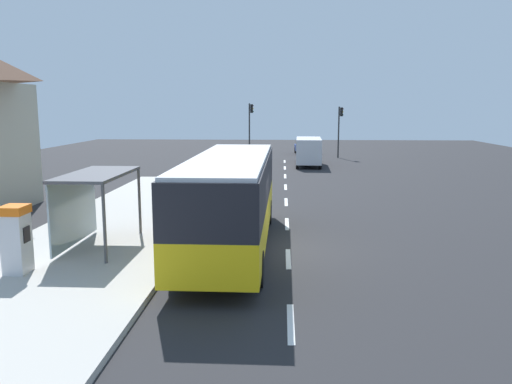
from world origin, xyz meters
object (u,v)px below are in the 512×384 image
(ticket_machine, at_px, (16,239))
(recycling_bin_red, at_px, (175,214))
(white_van, at_px, (309,150))
(traffic_light_near_side, at_px, (340,124))
(traffic_light_far_side, at_px, (250,122))
(sedan_far, at_px, (308,154))
(bus_shelter, at_px, (89,190))
(recycling_bin_blue, at_px, (171,217))
(recycling_bin_orange, at_px, (167,221))
(sedan_near, at_px, (304,146))
(bus, at_px, (231,196))

(ticket_machine, xyz_separation_m, recycling_bin_red, (3.23, 6.10, -0.52))
(white_van, bearing_deg, traffic_light_near_side, 65.36)
(ticket_machine, relative_size, traffic_light_far_side, 0.37)
(white_van, bearing_deg, traffic_light_far_side, 123.55)
(traffic_light_near_side, bearing_deg, recycling_bin_red, -107.98)
(sedan_far, height_order, bus_shelter, bus_shelter)
(recycling_bin_red, relative_size, traffic_light_far_side, 0.18)
(recycling_bin_blue, bearing_deg, traffic_light_near_side, 72.40)
(recycling_bin_red, bearing_deg, traffic_light_far_side, 87.95)
(ticket_machine, height_order, recycling_bin_orange, ticket_machine)
(sedan_near, distance_m, bus_shelter, 37.93)
(sedan_far, distance_m, traffic_light_near_side, 5.98)
(sedan_near, bearing_deg, recycling_bin_red, -100.91)
(sedan_far, bearing_deg, ticket_machine, -107.13)
(sedan_far, relative_size, ticket_machine, 2.28)
(sedan_far, height_order, traffic_light_far_side, traffic_light_far_side)
(sedan_near, bearing_deg, sedan_far, -89.99)
(white_van, height_order, recycling_bin_red, white_van)
(recycling_bin_blue, bearing_deg, sedan_near, 79.30)
(sedan_far, distance_m, traffic_light_far_side, 7.96)
(ticket_machine, relative_size, bus_shelter, 0.48)
(bus, bearing_deg, recycling_bin_red, 132.88)
(recycling_bin_orange, relative_size, bus_shelter, 0.24)
(bus, xyz_separation_m, ticket_machine, (-5.72, -3.42, -0.67))
(bus, height_order, recycling_bin_blue, bus)
(sedan_far, relative_size, recycling_bin_red, 4.66)
(recycling_bin_red, bearing_deg, bus_shelter, -124.75)
(bus, relative_size, recycling_bin_blue, 11.61)
(white_van, distance_m, traffic_light_near_side, 8.14)
(ticket_machine, height_order, recycling_bin_blue, ticket_machine)
(ticket_machine, relative_size, recycling_bin_red, 2.04)
(recycling_bin_orange, height_order, bus_shelter, bus_shelter)
(traffic_light_near_side, bearing_deg, sedan_near, 130.00)
(sedan_near, bearing_deg, bus_shelter, -103.28)
(sedan_far, relative_size, recycling_bin_orange, 4.66)
(bus_shelter, bearing_deg, sedan_far, 73.09)
(recycling_bin_red, bearing_deg, white_van, 74.25)
(ticket_machine, bearing_deg, recycling_bin_red, 62.10)
(recycling_bin_orange, bearing_deg, sedan_near, 79.51)
(bus, height_order, traffic_light_far_side, traffic_light_far_side)
(bus, xyz_separation_m, recycling_bin_blue, (-2.49, 1.98, -1.19))
(white_van, height_order, recycling_bin_blue, white_van)
(recycling_bin_orange, distance_m, bus_shelter, 3.19)
(ticket_machine, distance_m, recycling_bin_red, 6.92)
(white_van, relative_size, sedan_far, 1.19)
(ticket_machine, bearing_deg, bus, 30.89)
(ticket_machine, distance_m, traffic_light_far_side, 37.11)
(recycling_bin_orange, distance_m, traffic_light_near_side, 32.86)
(recycling_bin_blue, bearing_deg, recycling_bin_red, 90.00)
(recycling_bin_orange, distance_m, traffic_light_far_side, 32.23)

